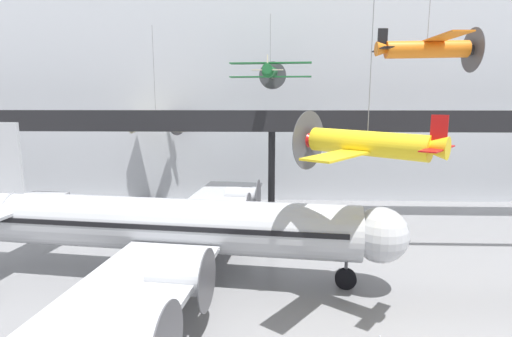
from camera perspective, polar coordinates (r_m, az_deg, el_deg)
The scene contains 7 objects.
hangar_back_wall at distance 46.45m, azimuth 2.27°, elevation 10.84°, with size 140.00×3.00×24.59m.
mezzanine_walkway at distance 38.92m, azimuth 2.29°, elevation 5.90°, with size 110.00×3.20×10.48m.
airliner_silver_main at distance 26.37m, azimuth -12.23°, elevation -7.97°, with size 29.89×34.12×9.99m.
suspended_plane_orange_highwing at distance 31.61m, azimuth 23.21°, elevation 15.47°, with size 7.09×8.71×5.75m.
suspended_plane_yellow_lowwing at distance 20.43m, azimuth 15.62°, elevation 3.38°, with size 7.53×8.09×11.23m.
suspended_plane_cream_biplane at distance 43.36m, azimuth -14.04°, elevation 6.00°, with size 7.28×6.61×11.31m.
suspended_plane_green_biplane at distance 37.92m, azimuth 2.05°, elevation 13.67°, with size 7.65×6.23×6.61m.
Camera 1 is at (-0.20, -12.90, 11.44)m, focal length 28.00 mm.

